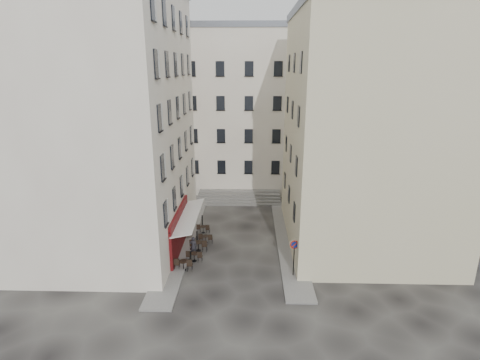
{
  "coord_description": "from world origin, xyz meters",
  "views": [
    {
      "loc": [
        1.2,
        -26.18,
        14.31
      ],
      "look_at": [
        0.34,
        4.0,
        5.06
      ],
      "focal_mm": 28.0,
      "sensor_mm": 36.0,
      "label": 1
    }
  ],
  "objects_px": {
    "bistro_table_b": "(194,256)",
    "no_parking_sign": "(294,251)",
    "pedestrian": "(193,246)",
    "bistro_table_a": "(183,264)"
  },
  "relations": [
    {
      "from": "pedestrian",
      "to": "bistro_table_b",
      "type": "bearing_deg",
      "value": 105.56
    },
    {
      "from": "no_parking_sign",
      "to": "bistro_table_a",
      "type": "height_order",
      "value": "no_parking_sign"
    },
    {
      "from": "no_parking_sign",
      "to": "bistro_table_a",
      "type": "relative_size",
      "value": 2.08
    },
    {
      "from": "no_parking_sign",
      "to": "pedestrian",
      "type": "bearing_deg",
      "value": 156.58
    },
    {
      "from": "bistro_table_b",
      "to": "pedestrian",
      "type": "bearing_deg",
      "value": 101.97
    },
    {
      "from": "bistro_table_a",
      "to": "bistro_table_b",
      "type": "distance_m",
      "value": 1.45
    },
    {
      "from": "pedestrian",
      "to": "no_parking_sign",
      "type": "bearing_deg",
      "value": 162.41
    },
    {
      "from": "bistro_table_b",
      "to": "no_parking_sign",
      "type": "bearing_deg",
      "value": -14.85
    },
    {
      "from": "no_parking_sign",
      "to": "bistro_table_a",
      "type": "bearing_deg",
      "value": 173.3
    },
    {
      "from": "no_parking_sign",
      "to": "bistro_table_b",
      "type": "height_order",
      "value": "no_parking_sign"
    }
  ]
}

